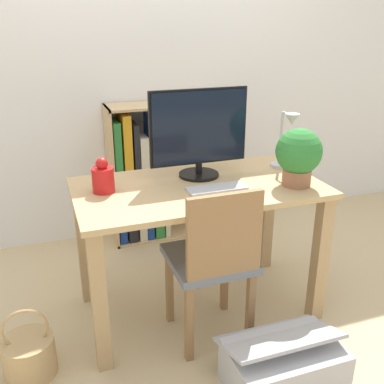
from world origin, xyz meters
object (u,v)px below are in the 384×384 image
(vase, at_px, (103,178))
(potted_plant, at_px, (299,155))
(desk_lamp, at_px, (287,136))
(storage_box, at_px, (283,365))
(monitor, at_px, (199,131))
(keyboard, at_px, (217,189))
(basket, at_px, (29,355))
(chair, at_px, (214,259))
(bookshelf, at_px, (148,178))

(vase, distance_m, potted_plant, 0.99)
(desk_lamp, distance_m, potted_plant, 0.25)
(desk_lamp, xyz_separation_m, storage_box, (-0.39, -0.76, -0.84))
(monitor, xyz_separation_m, potted_plant, (0.43, -0.31, -0.09))
(storage_box, bearing_deg, keyboard, 98.99)
(desk_lamp, distance_m, storage_box, 1.20)
(basket, bearing_deg, potted_plant, 2.35)
(monitor, relative_size, chair, 0.63)
(keyboard, distance_m, chair, 0.35)
(monitor, bearing_deg, potted_plant, -35.55)
(vase, bearing_deg, basket, -146.34)
(vase, bearing_deg, potted_plant, -13.93)
(bookshelf, bearing_deg, potted_plant, -65.97)
(chair, bearing_deg, vase, 134.32)
(keyboard, xyz_separation_m, storage_box, (0.09, -0.59, -0.65))
(monitor, relative_size, vase, 3.03)
(basket, bearing_deg, bookshelf, 53.47)
(bookshelf, distance_m, storage_box, 1.72)
(chair, relative_size, bookshelf, 0.86)
(vase, distance_m, chair, 0.68)
(keyboard, relative_size, desk_lamp, 0.92)
(desk_lamp, bearing_deg, storage_box, -117.27)
(desk_lamp, relative_size, basket, 0.93)
(desk_lamp, height_order, chair, desk_lamp)
(vase, bearing_deg, keyboard, -17.32)
(bookshelf, bearing_deg, desk_lamp, -57.53)
(bookshelf, xyz_separation_m, storage_box, (0.19, -1.67, -0.36))
(desk_lamp, relative_size, storage_box, 0.64)
(monitor, bearing_deg, vase, -172.73)
(potted_plant, bearing_deg, monitor, 144.45)
(monitor, height_order, storage_box, monitor)
(monitor, height_order, desk_lamp, monitor)
(chair, height_order, basket, chair)
(potted_plant, height_order, bookshelf, potted_plant)
(monitor, height_order, potted_plant, monitor)
(chair, relative_size, basket, 2.42)
(desk_lamp, relative_size, bookshelf, 0.33)
(vase, relative_size, desk_lamp, 0.54)
(potted_plant, bearing_deg, bookshelf, 114.03)
(keyboard, xyz_separation_m, potted_plant, (0.42, -0.07, 0.16))
(keyboard, bearing_deg, bookshelf, 94.97)
(bookshelf, bearing_deg, monitor, -84.34)
(desk_lamp, xyz_separation_m, bookshelf, (-0.58, 0.91, -0.49))
(keyboard, relative_size, vase, 1.70)
(desk_lamp, height_order, bookshelf, desk_lamp)
(storage_box, bearing_deg, basket, 156.70)
(monitor, distance_m, potted_plant, 0.53)
(monitor, distance_m, keyboard, 0.34)
(potted_plant, bearing_deg, vase, 166.07)
(potted_plant, relative_size, storage_box, 0.58)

